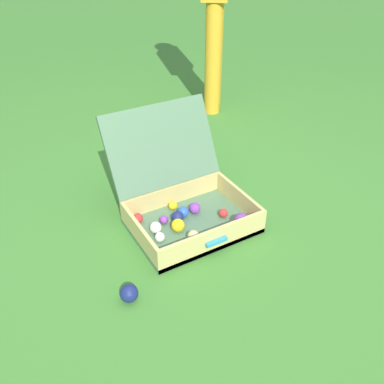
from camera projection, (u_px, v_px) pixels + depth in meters
The scene contains 3 objects.
ground_plane at pixel (194, 232), 2.11m from camera, with size 16.00×16.00×0.00m, color #3D7A2D.
open_suitcase at pixel (183, 200), 2.14m from camera, with size 0.59×0.66×0.52m.
stray_ball_on_grass at pixel (129, 293), 1.73m from camera, with size 0.08×0.08×0.08m, color navy.
Camera 1 is at (-0.83, -1.41, 1.36)m, focal length 39.56 mm.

